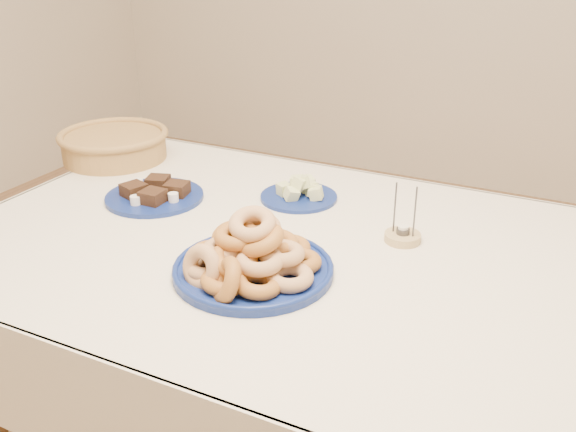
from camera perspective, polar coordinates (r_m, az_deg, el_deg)
The scene contains 6 objects.
dining_table at distance 1.59m, azimuth 0.81°, elevation -6.10°, with size 1.71×1.11×0.75m.
donut_platter at distance 1.40m, azimuth -3.32°, elevation -3.78°, with size 0.47×0.47×0.16m.
melon_plate at distance 1.80m, azimuth 1.13°, elevation 2.13°, with size 0.25×0.25×0.07m.
brownie_plate at distance 1.83m, azimuth -11.77°, elevation 1.90°, with size 0.29×0.29×0.05m.
wicker_basket at distance 2.17m, azimuth -15.20°, elevation 6.20°, with size 0.40×0.40×0.09m.
candle_holder at distance 1.58m, azimuth 10.15°, elevation -1.76°, with size 0.10×0.10×0.15m.
Camera 1 is at (0.59, -1.23, 1.45)m, focal length 40.00 mm.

